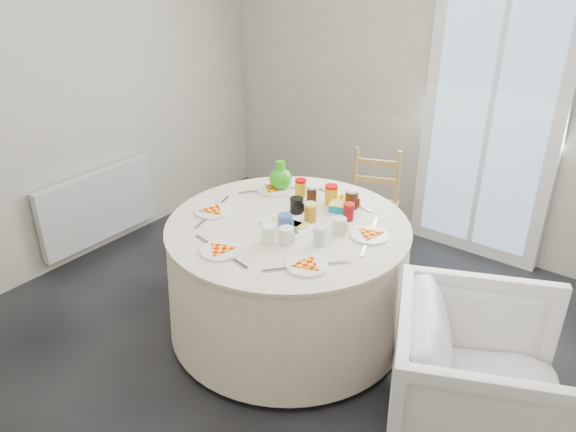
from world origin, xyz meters
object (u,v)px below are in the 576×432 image
Objects in this scene: armchair at (483,379)px; green_pitcher at (281,172)px; radiator at (98,206)px; wooden_chair at (372,201)px; table at (288,277)px.

green_pitcher reaches higher than armchair.
armchair is 4.32× the size of green_pitcher.
radiator is 5.19× the size of green_pitcher.
green_pitcher is at bearing -134.38° from wooden_chair.
wooden_chair is 4.35× the size of green_pitcher.
armchair reaches higher than table.
armchair is (1.27, -0.16, 0.02)m from table.
radiator is at bearing 64.60° from armchair.
wooden_chair is at bearing 34.21° from radiator.
green_pitcher is (-1.61, 0.53, 0.48)m from armchair.
radiator is at bearing -177.08° from table.
wooden_chair reaches higher than radiator.
radiator is 1.77m from table.
wooden_chair is 1.81m from armchair.
green_pitcher is (-0.30, -0.73, 0.40)m from wooden_chair.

